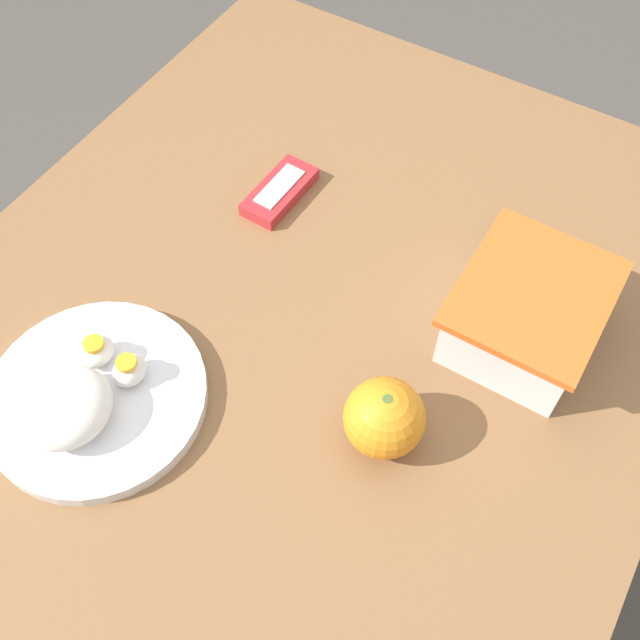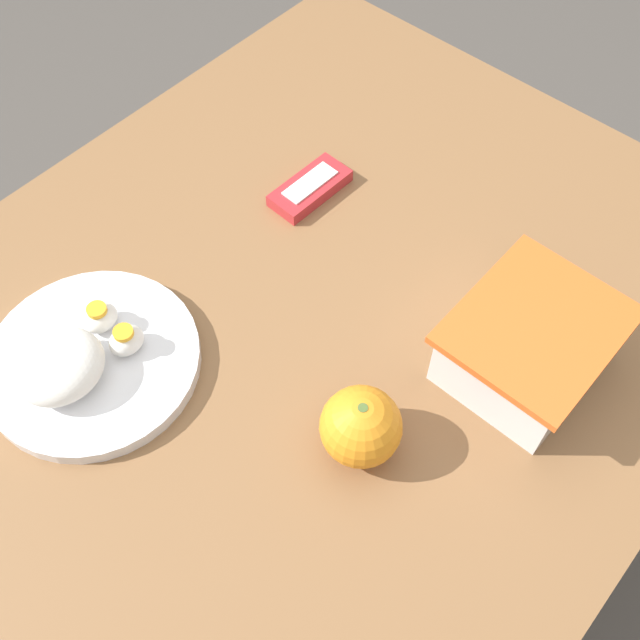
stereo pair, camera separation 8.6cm
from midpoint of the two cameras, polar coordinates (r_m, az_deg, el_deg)
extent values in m
plane|color=#4C4742|center=(1.54, 1.23, -14.57)|extent=(10.00, 10.00, 0.00)
cube|color=brown|center=(0.91, 2.01, -0.30)|extent=(1.06, 0.87, 0.03)
cylinder|color=brown|center=(1.56, 2.41, 10.99)|extent=(0.06, 0.06, 0.68)
cube|color=white|center=(0.87, 18.33, -2.24)|extent=(0.17, 0.14, 0.08)
cube|color=#CCBC84|center=(0.88, 18.08, -2.73)|extent=(0.16, 0.13, 0.05)
cube|color=orange|center=(0.83, 19.13, -0.64)|extent=(0.19, 0.16, 0.01)
ellipsoid|color=tan|center=(0.89, 20.21, -0.32)|extent=(0.05, 0.04, 0.03)
ellipsoid|color=tan|center=(0.87, 18.04, -1.80)|extent=(0.05, 0.04, 0.03)
ellipsoid|color=tan|center=(0.84, 17.04, -4.24)|extent=(0.06, 0.05, 0.02)
sphere|color=orange|center=(0.78, 6.30, -8.33)|extent=(0.09, 0.09, 0.09)
cylinder|color=#4C662D|center=(0.74, 6.60, -6.98)|extent=(0.01, 0.01, 0.00)
cylinder|color=white|center=(0.88, -14.28, -3.26)|extent=(0.24, 0.24, 0.02)
ellipsoid|color=white|center=(0.84, -16.56, -3.61)|extent=(0.10, 0.09, 0.05)
ellipsoid|color=white|center=(0.88, -13.76, -0.06)|extent=(0.04, 0.03, 0.03)
cylinder|color=#F4A823|center=(0.87, -13.99, 0.56)|extent=(0.02, 0.02, 0.01)
ellipsoid|color=white|center=(0.86, -11.79, -1.77)|extent=(0.04, 0.03, 0.03)
cylinder|color=#F4A823|center=(0.84, -11.99, -1.16)|extent=(0.02, 0.02, 0.01)
cube|color=#B7282D|center=(1.01, 1.69, 9.85)|extent=(0.12, 0.06, 0.02)
cube|color=white|center=(1.01, 1.70, 10.25)|extent=(0.08, 0.03, 0.00)
camera|label=1|loc=(0.04, -87.13, 4.32)|focal=42.00mm
camera|label=2|loc=(0.04, 92.87, -4.32)|focal=42.00mm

